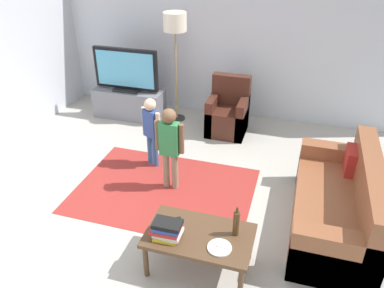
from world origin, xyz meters
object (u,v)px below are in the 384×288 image
(floor_lamp, at_px, (175,28))
(plate, at_px, (220,248))
(armchair, at_px, (228,114))
(coffee_table, at_px, (199,238))
(bottle, at_px, (236,223))
(child_near_tv, at_px, (151,126))
(couch, at_px, (341,207))
(book_stack, at_px, (167,229))
(tv, at_px, (126,70))
(tv_stand, at_px, (129,104))
(tv_remote, at_px, (173,220))
(child_center, at_px, (170,142))

(floor_lamp, height_order, plate, floor_lamp)
(armchair, height_order, coffee_table, armchair)
(bottle, bearing_deg, child_near_tv, 133.97)
(armchair, distance_m, floor_lamp, 1.57)
(couch, relative_size, plate, 8.18)
(couch, xyz_separation_m, book_stack, (-1.58, -1.08, 0.22))
(couch, bearing_deg, bottle, -138.66)
(book_stack, bearing_deg, tv, 121.02)
(floor_lamp, xyz_separation_m, bottle, (1.59, -2.96, -0.99))
(tv, relative_size, coffee_table, 1.10)
(bottle, bearing_deg, tv_stand, 130.53)
(tv, relative_size, armchair, 1.22)
(bottle, distance_m, tv_remote, 0.63)
(floor_lamp, xyz_separation_m, tv_remote, (0.97, -2.96, -1.11))
(couch, bearing_deg, plate, -134.96)
(child_center, bearing_deg, child_near_tv, 133.89)
(couch, bearing_deg, child_center, 174.50)
(child_center, bearing_deg, tv_remote, -69.12)
(child_center, xyz_separation_m, coffee_table, (0.70, -1.16, -0.29))
(tv_stand, bearing_deg, armchair, -1.30)
(couch, relative_size, child_center, 1.64)
(coffee_table, bearing_deg, bottle, 17.35)
(armchair, bearing_deg, plate, -79.40)
(child_center, bearing_deg, couch, -5.50)
(tv_stand, xyz_separation_m, tv_remote, (1.78, -2.81, 0.19))
(armchair, bearing_deg, tv, 179.39)
(floor_lamp, relative_size, tv_remote, 10.47)
(child_near_tv, xyz_separation_m, book_stack, (0.84, -1.71, -0.09))
(armchair, bearing_deg, tv_remote, -89.19)
(tv_stand, relative_size, bottle, 3.79)
(armchair, xyz_separation_m, child_center, (-0.37, -1.71, 0.36))
(coffee_table, xyz_separation_m, plate, (0.22, -0.12, 0.06))
(armchair, relative_size, bottle, 2.84)
(bottle, bearing_deg, book_stack, -160.42)
(coffee_table, bearing_deg, tv_stand, 125.59)
(book_stack, bearing_deg, child_near_tv, 116.31)
(child_near_tv, distance_m, book_stack, 1.90)
(tv_remote, bearing_deg, couch, -5.25)
(plate, bearing_deg, bottle, 65.62)
(bottle, height_order, plate, bottle)
(tv_stand, xyz_separation_m, coffee_table, (2.08, -2.91, 0.13))
(armchair, bearing_deg, bottle, -76.61)
(armchair, xyz_separation_m, book_stack, (0.06, -2.98, 0.21))
(tv, relative_size, floor_lamp, 0.62)
(book_stack, bearing_deg, tv_remote, 96.15)
(tv_stand, height_order, floor_lamp, floor_lamp)
(tv_stand, distance_m, child_near_tv, 1.67)
(couch, distance_m, coffee_table, 1.63)
(tv, xyz_separation_m, coffee_table, (2.08, -2.89, -0.48))
(tv, xyz_separation_m, child_center, (1.38, -1.73, -0.19))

